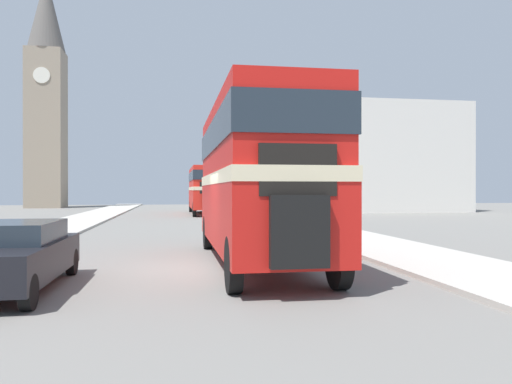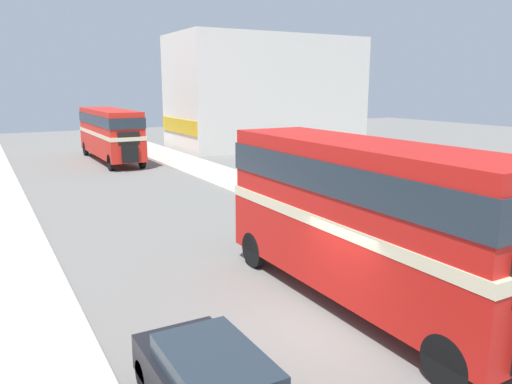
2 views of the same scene
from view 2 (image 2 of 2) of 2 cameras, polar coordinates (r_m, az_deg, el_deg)
The scene contains 6 objects.
ground_plane at distance 12.75m, azimuth 7.75°, elevation -15.20°, with size 120.00×120.00×0.00m, color slate.
sidewalk_right at distance 17.34m, azimuth 26.12°, elevation -8.60°, with size 3.50×120.00×0.12m.
double_decker_bus at distance 13.38m, azimuth 11.98°, elevation -1.98°, with size 2.52×9.93×4.41m.
bus_distant at distance 40.46m, azimuth -16.36°, elevation 6.79°, with size 2.52×11.08×4.01m.
pedestrian_walking at distance 24.90m, azimuth 4.47°, elevation 1.17°, with size 0.36×0.36×1.76m.
shop_building_block at distance 49.37m, azimuth 1.21°, elevation 11.36°, with size 18.21×8.77×10.37m.
Camera 2 is at (-6.92, -8.98, 5.82)m, focal length 35.00 mm.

